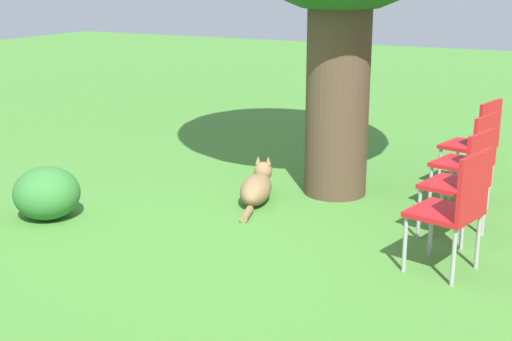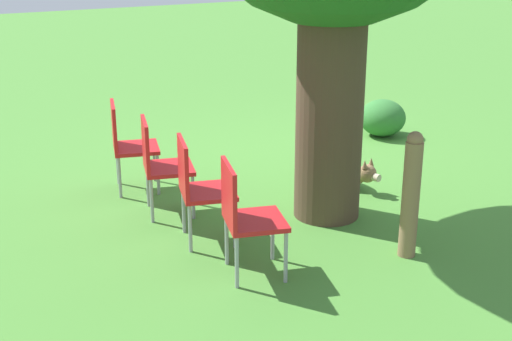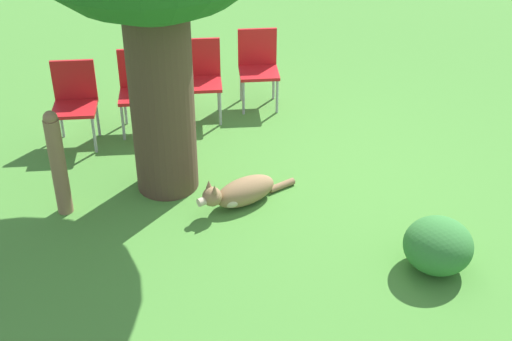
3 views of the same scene
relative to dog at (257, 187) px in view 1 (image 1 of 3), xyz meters
The scene contains 8 objects.
ground_plane 0.50m from the dog, 46.98° to the right, with size 30.00×30.00×0.00m, color #478433.
dog is the anchor object (origin of this frame).
fence_post 1.63m from the dog, 75.88° to the left, with size 0.14×0.14×1.01m.
red_chair_0 2.13m from the dog, 22.47° to the right, with size 0.51×0.52×0.87m.
red_chair_1 1.89m from the dog, ahead, with size 0.51×0.52×0.87m.
red_chair_2 1.89m from the dog, 18.24° to the left, with size 0.51×0.52×0.87m.
red_chair_3 2.13m from the dog, 37.29° to the left, with size 0.51×0.52×0.87m.
low_shrub 1.83m from the dog, 137.33° to the right, with size 0.56×0.56×0.44m.
Camera 1 is at (2.54, -5.12, 2.00)m, focal length 50.00 mm.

